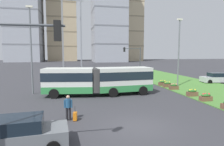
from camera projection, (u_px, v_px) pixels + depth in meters
ground_plane at (139, 127)px, 11.95m from camera, size 260.00×260.00×0.00m
grass_median at (208, 89)px, 24.21m from camera, size 10.00×70.00×0.08m
articulated_bus at (99, 80)px, 21.04m from camera, size 12.04×3.43×3.00m
car_grey_wagon at (19, 134)px, 9.04m from camera, size 4.53×2.31×1.58m
car_silver_hatch at (216, 78)px, 29.70m from camera, size 4.58×2.44×1.58m
car_white_van at (62, 74)px, 35.92m from camera, size 4.60×2.49×1.58m
pedestrian_crossing at (68, 106)px, 13.05m from camera, size 0.57×0.36×1.74m
rolling_suitcase at (75, 116)px, 13.02m from camera, size 0.30×0.40×0.97m
flower_planter_1 at (206, 97)px, 18.18m from camera, size 1.10×0.56×0.74m
flower_planter_2 at (192, 93)px, 20.24m from camera, size 1.10×0.56×0.74m
flower_planter_3 at (174, 87)px, 23.94m from camera, size 1.10×0.56×0.74m
flower_planter_4 at (167, 84)px, 25.61m from camera, size 1.10×0.56×0.74m
flower_planter_5 at (163, 83)px, 26.93m from camera, size 1.10×0.56×0.74m
traffic_light_near_left at (8, 68)px, 7.34m from camera, size 3.33×0.28×5.86m
traffic_light_far_right at (134, 57)px, 34.35m from camera, size 3.35×0.28×5.65m
streetlight_left at (31, 47)px, 21.07m from camera, size 0.70×0.28×9.71m
streetlight_median at (179, 50)px, 26.16m from camera, size 0.70×0.28×9.24m
apartment_tower_west at (24, 13)px, 105.19m from camera, size 18.00×19.47×53.48m
apartment_tower_westcentre at (62, 26)px, 118.42m from camera, size 17.10×16.29×42.47m
apartment_tower_centre at (109, 11)px, 103.67m from camera, size 17.55×18.83×54.78m
apartment_tower_eastcentre at (127, 19)px, 119.54m from camera, size 16.27×18.21×52.08m
transmission_pylon at (71, 12)px, 63.49m from camera, size 9.00×6.24×33.76m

